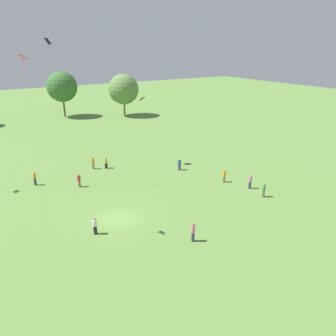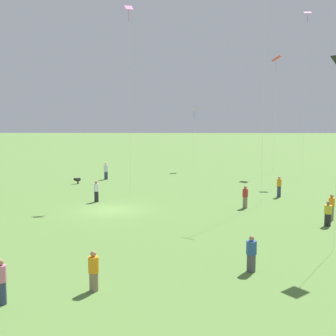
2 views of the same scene
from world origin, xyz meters
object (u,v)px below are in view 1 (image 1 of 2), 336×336
Objects in this scene: kite_2 at (49,52)px; kite_4 at (25,75)px; person_7 at (95,226)px; person_2 at (250,182)px; person_4 at (79,181)px; person_9 at (93,163)px; kite_0 at (142,101)px; person_3 at (179,165)px; person_10 at (224,176)px; person_6 at (106,163)px; person_5 at (193,232)px; person_8 at (35,179)px; person_1 at (264,190)px.

kite_2 reaches higher than kite_4.
person_2 is at bearing -8.39° from person_7.
person_9 is (3.74, 5.24, 0.03)m from person_4.
person_7 is at bearing 58.60° from kite_0.
person_2 reaches higher than person_7.
person_4 is (-14.05, 1.75, 0.03)m from person_3.
person_10 is at bearing 91.14° from person_3.
kite_4 is at bearing 150.25° from person_6.
person_10 is 26.43m from kite_4.
kite_2 reaches higher than person_4.
person_8 is (-9.48, 21.12, -0.07)m from person_5.
person_8 is at bearing 8.39° from kite_0.
kite_2 is at bearing -30.31° from person_3.
person_1 is at bearing 38.83° from person_2.
kite_4 is (-6.03, -9.27, 13.78)m from person_4.
person_2 is 1.04× the size of person_4.
person_6 is 0.10× the size of kite_4.
kite_2 is (-1.41, 1.45, 15.21)m from person_4.
kite_4 reaches higher than person_2.
kite_4 is at bearing -117.76° from kite_2.
person_8 is (-18.65, 5.30, 0.08)m from person_3.
person_3 is 21.94m from kite_2.
person_8 is 1.07× the size of person_10.
person_7 is (-2.23, -11.65, 0.00)m from person_4.
person_8 is (-10.02, -0.93, 0.13)m from person_6.
person_2 is at bearing -24.60° from person_4.
person_7 is 14.49m from kite_4.
kite_4 reaches higher than person_3.
person_3 is at bearing 74.13° from person_1.
person_9 is at bearing -134.42° from person_8.
person_5 is 9.25m from person_7.
person_3 is 0.94× the size of person_8.
person_1 is 1.13× the size of person_6.
person_5 is (-13.01, -5.76, 0.08)m from person_2.
person_1 is 1.03× the size of person_9.
person_6 is at bearing 19.51° from kite_2.
person_7 is (-7.10, 5.92, -0.12)m from person_5.
person_4 reaches higher than person_3.
person_5 is 23.07m from kite_0.
kite_2 is (0.81, 13.10, 15.21)m from person_7.
kite_2 is at bearing 109.08° from person_1.
person_4 is at bearing 173.37° from person_10.
kite_0 is (-7.05, 14.86, 8.53)m from person_2.
person_1 is at bearing -60.14° from person_10.
person_8 is at bearing 142.23° from kite_2.
kite_4 is at bearing -58.25° from person_9.
person_5 is 1.09× the size of person_9.
person_2 is 0.10× the size of kite_2.
person_3 reaches higher than person_10.
person_3 is 0.96× the size of person_9.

